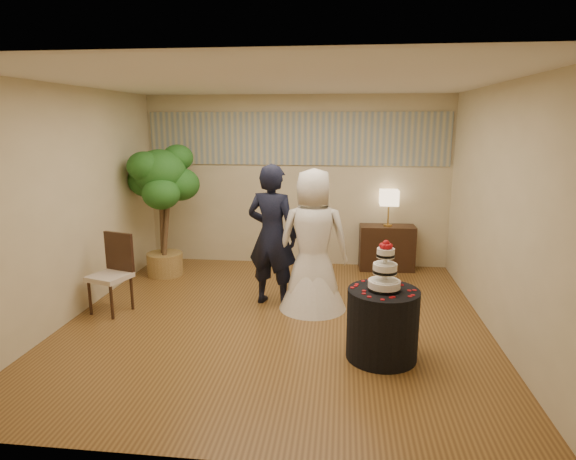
# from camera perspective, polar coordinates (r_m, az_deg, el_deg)

# --- Properties ---
(floor) EXTENTS (5.00, 5.00, 0.00)m
(floor) POSITION_cam_1_polar(r_m,az_deg,el_deg) (5.97, -1.42, -10.72)
(floor) COLOR brown
(floor) RESTS_ON ground
(ceiling) EXTENTS (5.00, 5.00, 0.00)m
(ceiling) POSITION_cam_1_polar(r_m,az_deg,el_deg) (5.49, -1.59, 17.18)
(ceiling) COLOR white
(ceiling) RESTS_ON wall_back
(wall_back) EXTENTS (5.00, 0.06, 2.80)m
(wall_back) POSITION_cam_1_polar(r_m,az_deg,el_deg) (8.01, 1.01, 5.76)
(wall_back) COLOR beige
(wall_back) RESTS_ON ground
(wall_front) EXTENTS (5.00, 0.06, 2.80)m
(wall_front) POSITION_cam_1_polar(r_m,az_deg,el_deg) (3.17, -7.84, -5.30)
(wall_front) COLOR beige
(wall_front) RESTS_ON ground
(wall_left) EXTENTS (0.06, 5.00, 2.80)m
(wall_left) POSITION_cam_1_polar(r_m,az_deg,el_deg) (6.40, -24.27, 2.86)
(wall_left) COLOR beige
(wall_left) RESTS_ON ground
(wall_right) EXTENTS (0.06, 5.00, 2.80)m
(wall_right) POSITION_cam_1_polar(r_m,az_deg,el_deg) (5.77, 23.92, 1.92)
(wall_right) COLOR beige
(wall_right) RESTS_ON ground
(mural_border) EXTENTS (4.90, 0.02, 0.85)m
(mural_border) POSITION_cam_1_polar(r_m,az_deg,el_deg) (7.94, 1.02, 10.77)
(mural_border) COLOR #9BA192
(mural_border) RESTS_ON wall_back
(groom) EXTENTS (0.77, 0.61, 1.86)m
(groom) POSITION_cam_1_polar(r_m,az_deg,el_deg) (6.23, -1.89, -0.66)
(groom) COLOR black
(groom) RESTS_ON floor
(bride) EXTENTS (0.93, 0.91, 1.82)m
(bride) POSITION_cam_1_polar(r_m,az_deg,el_deg) (6.08, 3.01, -1.20)
(bride) COLOR white
(bride) RESTS_ON floor
(cake_table) EXTENTS (0.73, 0.73, 0.73)m
(cake_table) POSITION_cam_1_polar(r_m,az_deg,el_deg) (5.07, 11.12, -10.88)
(cake_table) COLOR black
(cake_table) RESTS_ON floor
(wedding_cake) EXTENTS (0.33, 0.33, 0.52)m
(wedding_cake) POSITION_cam_1_polar(r_m,az_deg,el_deg) (4.85, 11.43, -4.12)
(wedding_cake) COLOR white
(wedding_cake) RESTS_ON cake_table
(console) EXTENTS (0.89, 0.42, 0.73)m
(console) POSITION_cam_1_polar(r_m,az_deg,el_deg) (8.00, 11.62, -2.06)
(console) COLOR black
(console) RESTS_ON floor
(table_lamp) EXTENTS (0.29, 0.29, 0.58)m
(table_lamp) POSITION_cam_1_polar(r_m,az_deg,el_deg) (7.86, 11.83, 2.56)
(table_lamp) COLOR beige
(table_lamp) RESTS_ON console
(ficus_tree) EXTENTS (1.38, 1.38, 2.08)m
(ficus_tree) POSITION_cam_1_polar(r_m,az_deg,el_deg) (7.65, -14.71, 2.27)
(ficus_tree) COLOR #235E1E
(ficus_tree) RESTS_ON floor
(side_chair) EXTENTS (0.58, 0.59, 1.00)m
(side_chair) POSITION_cam_1_polar(r_m,az_deg,el_deg) (6.46, -20.41, -4.97)
(side_chair) COLOR black
(side_chair) RESTS_ON floor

